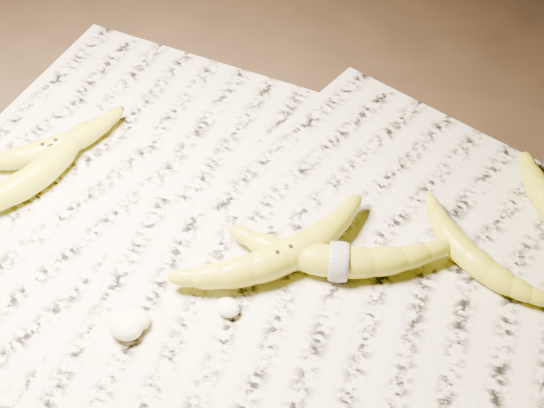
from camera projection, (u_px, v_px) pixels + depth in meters
The scene contains 11 objects.
ground at pixel (259, 238), 0.94m from camera, with size 3.00×3.00×0.00m, color black.
newspaper_patch at pixel (237, 244), 0.93m from camera, with size 0.90×0.70×0.01m, color beige.
banana_left_a at pixel (51, 148), 1.01m from camera, with size 0.19×0.05×0.03m, color #B4A716, non-canonical shape.
banana_left_b at pixel (29, 179), 0.97m from camera, with size 0.19×0.06×0.04m, color #B4A716, non-canonical shape.
banana_center at pixel (283, 256), 0.89m from camera, with size 0.22×0.07×0.04m, color #B4A716, non-canonical shape.
banana_taped at pixel (339, 260), 0.89m from camera, with size 0.23×0.06×0.04m, color #B4A716, non-canonical shape.
banana_upper_a at pixel (470, 255), 0.89m from camera, with size 0.17×0.05×0.03m, color #B4A716, non-canonical shape.
measuring_tape at pixel (339, 260), 0.89m from camera, with size 0.05×0.05×0.00m, color white.
flesh_chunk_a at pixel (125, 324), 0.84m from camera, with size 0.04×0.03×0.02m, color #F2EDBB.
flesh_chunk_b at pixel (136, 317), 0.85m from camera, with size 0.03×0.03×0.02m, color #F2EDBB.
flesh_chunk_c at pixel (228, 306), 0.86m from camera, with size 0.03×0.02×0.02m, color #F2EDBB.
Camera 1 is at (0.31, -0.49, 0.74)m, focal length 50.00 mm.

